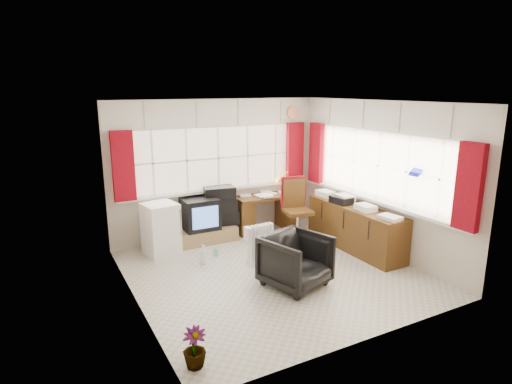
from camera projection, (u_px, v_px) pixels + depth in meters
ground at (273, 272)px, 6.39m from camera, size 4.00×4.00×0.00m
room_walls at (274, 174)px, 6.04m from camera, size 4.00×4.00×4.00m
window_back at (220, 185)px, 7.83m from camera, size 3.70×0.12×3.60m
window_right at (375, 196)px, 7.06m from camera, size 0.12×3.70×3.60m
curtains at (293, 162)px, 7.26m from camera, size 3.83×3.83×1.15m
overhead_cabinets at (295, 115)px, 7.15m from camera, size 3.98×3.98×0.48m
desk at (265, 210)px, 8.25m from camera, size 1.23×0.65×0.73m
desk_lamp at (284, 179)px, 8.16m from camera, size 0.16×0.14×0.44m
task_chair at (295, 207)px, 7.68m from camera, size 0.55×0.58×1.14m
office_chair at (296, 261)px, 5.89m from camera, size 0.99×1.01×0.74m
radiator at (260, 248)px, 6.69m from camera, size 0.43×0.20×0.63m
credenza at (355, 227)px, 7.26m from camera, size 0.50×2.00×0.85m
file_tray at (342, 200)px, 7.36m from camera, size 0.32×0.39×0.12m
tv_bench at (197, 236)px, 7.59m from camera, size 1.40×0.50×0.25m
crt_tv at (200, 213)px, 7.55m from camera, size 0.62×0.58×0.55m
hifi_stack at (219, 206)px, 7.82m from camera, size 0.73×0.53×0.70m
mini_fridge at (161, 229)px, 7.02m from camera, size 0.59×0.59×0.86m
spray_bottle_a at (203, 254)px, 6.68m from camera, size 0.16×0.16×0.31m
spray_bottle_b at (216, 251)px, 7.01m from camera, size 0.10×0.10×0.17m
flower_vase at (194, 348)px, 4.19m from camera, size 0.31×0.31×0.42m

